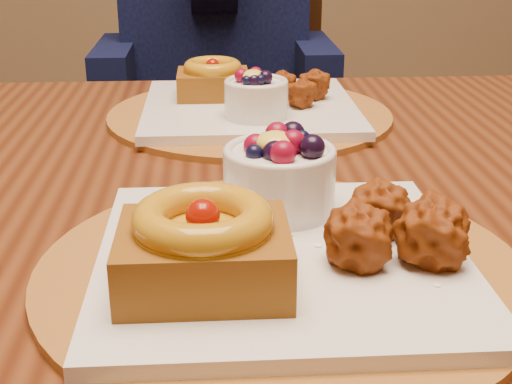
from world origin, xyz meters
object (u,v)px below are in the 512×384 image
dining_table (261,240)px  place_setting_near (277,238)px  chair_far (244,169)px  place_setting_far (248,104)px

dining_table → place_setting_near: size_ratio=4.21×
place_setting_near → chair_far: (0.02, 1.05, -0.33)m
dining_table → chair_far: bearing=88.6°
chair_far → dining_table: bearing=-97.8°
chair_far → place_setting_near: bearing=-97.7°
dining_table → place_setting_far: size_ratio=4.21×
dining_table → place_setting_near: place_setting_near is taller
place_setting_far → chair_far: place_setting_far is taller
place_setting_far → dining_table: bearing=-89.5°
dining_table → place_setting_far: place_setting_far is taller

